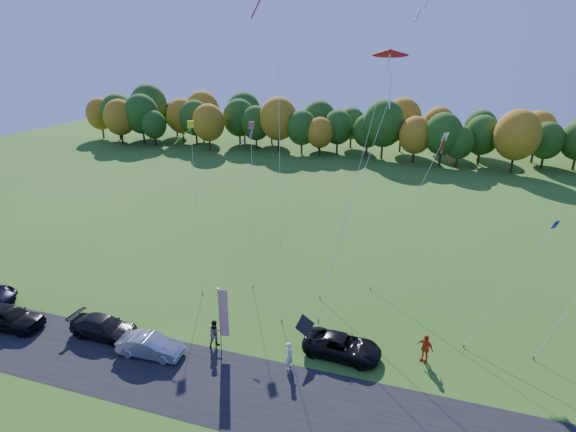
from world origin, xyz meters
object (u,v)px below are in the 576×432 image
(black_suv, at_px, (342,346))
(person_east, at_px, (425,348))
(feather_flag, at_px, (223,312))
(silver_sedan, at_px, (150,346))

(black_suv, relative_size, person_east, 2.64)
(black_suv, distance_m, feather_flag, 7.82)
(silver_sedan, bearing_deg, feather_flag, -68.62)
(black_suv, relative_size, silver_sedan, 1.17)
(person_east, relative_size, feather_flag, 0.42)
(silver_sedan, distance_m, feather_flag, 5.09)
(silver_sedan, relative_size, feather_flag, 0.94)
(person_east, height_order, feather_flag, feather_flag)
(person_east, distance_m, feather_flag, 12.75)
(silver_sedan, bearing_deg, black_suv, -76.05)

